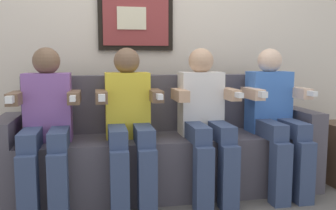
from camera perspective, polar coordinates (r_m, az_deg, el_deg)
The scene contains 7 objects.
ground_plane at distance 2.67m, azimuth 0.64°, elevation -15.47°, with size 6.23×6.23×0.00m, color #66605B.
back_wall_assembly at distance 3.23m, azimuth -2.22°, elevation 12.03°, with size 4.79×0.10×2.60m.
couch at distance 2.88m, azimuth -0.69°, elevation -7.24°, with size 2.39×0.58×0.90m.
person_leftmost at distance 2.63m, azimuth -18.38°, elevation -2.46°, with size 0.46×0.56×1.11m.
person_left_center at distance 2.62m, azimuth -6.09°, elevation -2.17°, with size 0.46×0.56×1.11m.
person_right_center at distance 2.72m, azimuth 5.78°, elevation -1.81°, with size 0.46×0.56×1.11m.
person_rightmost at distance 2.93m, azimuth 16.34°, elevation -1.40°, with size 0.46×0.56×1.11m.
Camera 1 is at (-0.50, -2.41, 1.03)m, focal length 39.17 mm.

